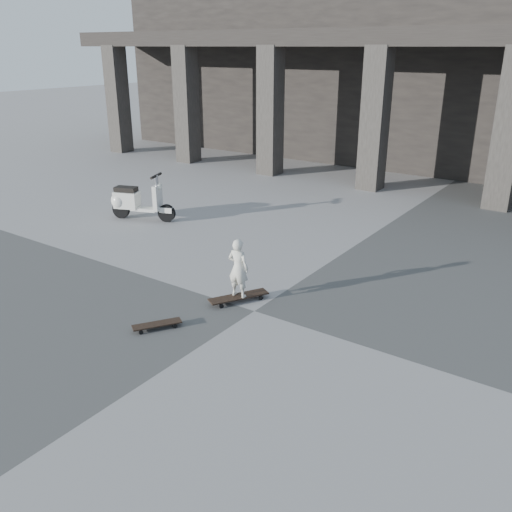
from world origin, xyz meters
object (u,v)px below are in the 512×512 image
Objects in this scene: child at (238,268)px; scooter at (132,201)px; longboard at (239,297)px; skateboard_spare at (157,325)px.

scooter reaches higher than child.
scooter is at bearing -30.16° from child.
child is at bearing -44.63° from scooter.
longboard is 0.52m from child.
skateboard_spare is at bearing -167.55° from longboard.
scooter reaches higher than skateboard_spare.
scooter is (-4.88, 2.22, 0.37)m from longboard.
child is at bearing 16.32° from skateboard_spare.
child is at bearing -60.43° from longboard.
longboard is at bearing -44.63° from scooter.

